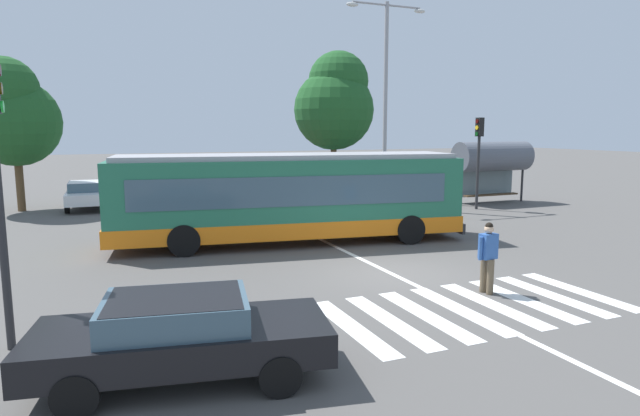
{
  "coord_description": "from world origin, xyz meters",
  "views": [
    {
      "loc": [
        -7.36,
        -12.33,
        3.89
      ],
      "look_at": [
        -0.52,
        3.89,
        1.3
      ],
      "focal_mm": 30.13,
      "sensor_mm": 36.0,
      "label": 1
    }
  ],
  "objects_px": {
    "parked_car_teal": "(334,183)",
    "twin_arm_street_lamp": "(386,85)",
    "city_transit_bus": "(289,197)",
    "traffic_light_far_corner": "(479,148)",
    "parked_car_champagne": "(197,189)",
    "parked_car_blue": "(242,186)",
    "background_tree_right": "(335,102)",
    "foreground_sedan": "(181,333)",
    "bus_stop_shelter": "(492,158)",
    "parked_car_red": "(292,184)",
    "parked_car_white": "(87,193)",
    "background_tree_left": "(12,113)",
    "parked_car_black": "(146,191)",
    "pedestrian_crossing_street": "(488,254)"
  },
  "relations": [
    {
      "from": "city_transit_bus",
      "to": "foreground_sedan",
      "type": "xyz_separation_m",
      "value": [
        -4.99,
        -9.03,
        -0.82
      ]
    },
    {
      "from": "city_transit_bus",
      "to": "pedestrian_crossing_street",
      "type": "xyz_separation_m",
      "value": [
        2.41,
        -7.25,
        -0.62
      ]
    },
    {
      "from": "parked_car_white",
      "to": "background_tree_left",
      "type": "xyz_separation_m",
      "value": [
        -3.0,
        0.21,
        3.86
      ]
    },
    {
      "from": "bus_stop_shelter",
      "to": "background_tree_right",
      "type": "bearing_deg",
      "value": 128.83
    },
    {
      "from": "parked_car_blue",
      "to": "background_tree_right",
      "type": "xyz_separation_m",
      "value": [
        6.03,
        0.95,
        4.76
      ]
    },
    {
      "from": "parked_car_champagne",
      "to": "background_tree_left",
      "type": "distance_m",
      "value": 9.22
    },
    {
      "from": "parked_car_white",
      "to": "background_tree_right",
      "type": "distance_m",
      "value": 14.74
    },
    {
      "from": "parked_car_blue",
      "to": "parked_car_red",
      "type": "bearing_deg",
      "value": 1.58
    },
    {
      "from": "parked_car_champagne",
      "to": "twin_arm_street_lamp",
      "type": "distance_m",
      "value": 11.13
    },
    {
      "from": "parked_car_white",
      "to": "parked_car_blue",
      "type": "relative_size",
      "value": 1.01
    },
    {
      "from": "bus_stop_shelter",
      "to": "background_tree_left",
      "type": "height_order",
      "value": "background_tree_left"
    },
    {
      "from": "parked_car_blue",
      "to": "background_tree_left",
      "type": "distance_m",
      "value": 11.55
    },
    {
      "from": "parked_car_teal",
      "to": "background_tree_right",
      "type": "height_order",
      "value": "background_tree_right"
    },
    {
      "from": "city_transit_bus",
      "to": "traffic_light_far_corner",
      "type": "relative_size",
      "value": 2.74
    },
    {
      "from": "foreground_sedan",
      "to": "parked_car_teal",
      "type": "xyz_separation_m",
      "value": [
        11.85,
        20.4,
        0.0
      ]
    },
    {
      "from": "parked_car_white",
      "to": "parked_car_black",
      "type": "height_order",
      "value": "same"
    },
    {
      "from": "parked_car_champagne",
      "to": "parked_car_blue",
      "type": "height_order",
      "value": "same"
    },
    {
      "from": "pedestrian_crossing_street",
      "to": "parked_car_champagne",
      "type": "bearing_deg",
      "value": 100.71
    },
    {
      "from": "bus_stop_shelter",
      "to": "parked_car_white",
      "type": "bearing_deg",
      "value": 162.52
    },
    {
      "from": "pedestrian_crossing_street",
      "to": "bus_stop_shelter",
      "type": "bearing_deg",
      "value": 49.33
    },
    {
      "from": "city_transit_bus",
      "to": "parked_car_blue",
      "type": "bearing_deg",
      "value": 83.11
    },
    {
      "from": "foreground_sedan",
      "to": "parked_car_black",
      "type": "xyz_separation_m",
      "value": [
        1.25,
        20.19,
        0.0
      ]
    },
    {
      "from": "parked_car_champagne",
      "to": "parked_car_blue",
      "type": "bearing_deg",
      "value": 5.47
    },
    {
      "from": "foreground_sedan",
      "to": "parked_car_champagne",
      "type": "distance_m",
      "value": 20.78
    },
    {
      "from": "bus_stop_shelter",
      "to": "background_tree_right",
      "type": "height_order",
      "value": "background_tree_right"
    },
    {
      "from": "twin_arm_street_lamp",
      "to": "parked_car_red",
      "type": "bearing_deg",
      "value": 117.32
    },
    {
      "from": "pedestrian_crossing_street",
      "to": "parked_car_champagne",
      "type": "height_order",
      "value": "pedestrian_crossing_street"
    },
    {
      "from": "city_transit_bus",
      "to": "parked_car_black",
      "type": "bearing_deg",
      "value": 108.54
    },
    {
      "from": "city_transit_bus",
      "to": "parked_car_blue",
      "type": "distance_m",
      "value": 11.74
    },
    {
      "from": "parked_car_white",
      "to": "pedestrian_crossing_street",
      "type": "bearing_deg",
      "value": -64.72
    },
    {
      "from": "traffic_light_far_corner",
      "to": "twin_arm_street_lamp",
      "type": "height_order",
      "value": "twin_arm_street_lamp"
    },
    {
      "from": "parked_car_champagne",
      "to": "background_tree_right",
      "type": "bearing_deg",
      "value": 7.91
    },
    {
      "from": "parked_car_blue",
      "to": "bus_stop_shelter",
      "type": "relative_size",
      "value": 1.06
    },
    {
      "from": "foreground_sedan",
      "to": "twin_arm_street_lamp",
      "type": "bearing_deg",
      "value": 51.21
    },
    {
      "from": "parked_car_white",
      "to": "background_tree_left",
      "type": "height_order",
      "value": "background_tree_left"
    },
    {
      "from": "parked_car_red",
      "to": "twin_arm_street_lamp",
      "type": "relative_size",
      "value": 0.46
    },
    {
      "from": "parked_car_teal",
      "to": "bus_stop_shelter",
      "type": "xyz_separation_m",
      "value": [
        6.39,
        -6.02,
        1.65
      ]
    },
    {
      "from": "parked_car_white",
      "to": "parked_car_teal",
      "type": "xyz_separation_m",
      "value": [
        13.33,
        -0.19,
        0.0
      ]
    },
    {
      "from": "parked_car_white",
      "to": "background_tree_left",
      "type": "bearing_deg",
      "value": 176.08
    },
    {
      "from": "parked_car_teal",
      "to": "background_tree_left",
      "type": "relative_size",
      "value": 0.63
    },
    {
      "from": "parked_car_red",
      "to": "background_tree_left",
      "type": "bearing_deg",
      "value": 179.75
    },
    {
      "from": "parked_car_black",
      "to": "parked_car_blue",
      "type": "bearing_deg",
      "value": 5.1
    },
    {
      "from": "parked_car_teal",
      "to": "background_tree_right",
      "type": "relative_size",
      "value": 0.53
    },
    {
      "from": "parked_car_black",
      "to": "parked_car_teal",
      "type": "xyz_separation_m",
      "value": [
        10.6,
        0.21,
        0.0
      ]
    },
    {
      "from": "parked_car_teal",
      "to": "twin_arm_street_lamp",
      "type": "height_order",
      "value": "twin_arm_street_lamp"
    },
    {
      "from": "city_transit_bus",
      "to": "parked_car_teal",
      "type": "distance_m",
      "value": 13.31
    },
    {
      "from": "parked_car_teal",
      "to": "background_tree_left",
      "type": "xyz_separation_m",
      "value": [
        -16.34,
        0.39,
        3.86
      ]
    },
    {
      "from": "parked_car_blue",
      "to": "parked_car_red",
      "type": "distance_m",
      "value": 2.91
    },
    {
      "from": "parked_car_blue",
      "to": "parked_car_teal",
      "type": "height_order",
      "value": "same"
    },
    {
      "from": "city_transit_bus",
      "to": "bus_stop_shelter",
      "type": "relative_size",
      "value": 2.85
    }
  ]
}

